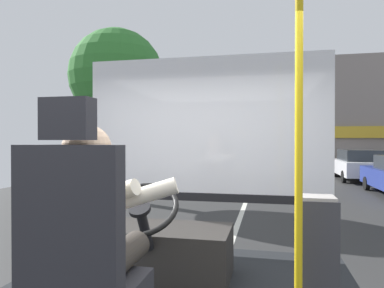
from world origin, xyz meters
name	(u,v)px	position (x,y,z in m)	size (l,w,h in m)	color
ground	(247,200)	(0.00, 8.80, -0.02)	(18.00, 44.00, 0.06)	#2D2D2D
driver_seat	(81,264)	(-0.20, -0.48, 1.23)	(0.48, 0.48, 1.27)	black
bus_driver	(94,222)	(-0.20, -0.35, 1.39)	(0.75, 0.57, 0.75)	#332D28
steering_console	(160,250)	(-0.20, 0.72, 0.92)	(1.10, 0.99, 0.79)	#282623
handrail_pole	(299,143)	(0.80, 0.10, 1.78)	(0.04, 0.04, 2.15)	gold
fare_box	(317,255)	(0.94, 0.39, 1.07)	(0.23, 0.21, 0.74)	#333338
windshield_panel	(205,145)	(0.00, 1.62, 1.74)	(2.50, 0.08, 1.48)	white
street_tree	(117,77)	(-3.75, 7.78, 3.65)	(2.76, 2.76, 5.06)	#4C3828
shop_building	(365,117)	(6.02, 19.70, 3.10)	(9.13, 4.61, 6.21)	gray
parked_car_white	(358,164)	(4.56, 15.00, 0.70)	(1.82, 4.10, 1.36)	silver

